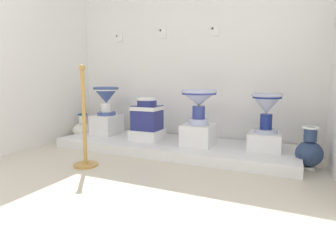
{
  "coord_description": "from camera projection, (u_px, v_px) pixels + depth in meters",
  "views": [
    {
      "loc": [
        3.11,
        -0.55,
        0.88
      ],
      "look_at": [
        1.69,
        2.57,
        0.46
      ],
      "focal_mm": 29.2,
      "sensor_mm": 36.0,
      "label": 1
    }
  ],
  "objects": [
    {
      "name": "plinth_block_slender_white",
      "position": [
        198.0,
        135.0,
        3.27
      ],
      "size": [
        0.35,
        0.38,
        0.25
      ],
      "primitive_type": "cube",
      "color": "white",
      "rests_on": "display_platform"
    },
    {
      "name": "decorative_vase_spare",
      "position": [
        309.0,
        151.0,
        2.74
      ],
      "size": [
        0.26,
        0.26,
        0.44
      ],
      "color": "white",
      "rests_on": "ground_plane"
    },
    {
      "name": "antique_toilet_slender_white",
      "position": [
        199.0,
        100.0,
        3.22
      ],
      "size": [
        0.42,
        0.42,
        0.41
      ],
      "color": "silver",
      "rests_on": "plinth_block_slender_white"
    },
    {
      "name": "plinth_block_rightmost",
      "position": [
        265.0,
        141.0,
        3.06
      ],
      "size": [
        0.35,
        0.37,
        0.19
      ],
      "primitive_type": "cube",
      "color": "white",
      "rests_on": "display_platform"
    },
    {
      "name": "info_placard_second",
      "position": [
        163.0,
        33.0,
        3.89
      ],
      "size": [
        0.11,
        0.01,
        0.15
      ],
      "color": "white"
    },
    {
      "name": "antique_toilet_rightmost",
      "position": [
        267.0,
        106.0,
        3.02
      ],
      "size": [
        0.33,
        0.33,
        0.44
      ],
      "color": "#B1B7D4",
      "rests_on": "plinth_block_rightmost"
    },
    {
      "name": "display_platform",
      "position": [
        172.0,
        146.0,
        3.48
      ],
      "size": [
        2.97,
        0.95,
        0.12
      ],
      "primitive_type": "cube",
      "color": "white",
      "rests_on": "ground_plane"
    },
    {
      "name": "wall_back",
      "position": [
        188.0,
        34.0,
        3.77
      ],
      "size": [
        3.69,
        0.06,
        3.05
      ],
      "primitive_type": "cube",
      "color": "white",
      "rests_on": "ground_plane"
    },
    {
      "name": "info_placard_third",
      "position": [
        215.0,
        31.0,
        3.57
      ],
      "size": [
        0.11,
        0.01,
        0.12
      ],
      "color": "white"
    },
    {
      "name": "plinth_block_broad_patterned",
      "position": [
        147.0,
        135.0,
        3.58
      ],
      "size": [
        0.39,
        0.35,
        0.14
      ],
      "primitive_type": "cube",
      "color": "white",
      "rests_on": "display_platform"
    },
    {
      "name": "info_placard_first",
      "position": [
        119.0,
        38.0,
        4.2
      ],
      "size": [
        0.12,
        0.01,
        0.11
      ],
      "color": "white"
    },
    {
      "name": "antique_toilet_broad_patterned",
      "position": [
        147.0,
        114.0,
        3.54
      ],
      "size": [
        0.34,
        0.3,
        0.42
      ],
      "color": "navy",
      "rests_on": "plinth_block_broad_patterned"
    },
    {
      "name": "stanchion_post_near_left",
      "position": [
        85.0,
        136.0,
        2.82
      ],
      "size": [
        0.25,
        0.25,
        1.05
      ],
      "color": "#C18F44",
      "rests_on": "ground_plane"
    },
    {
      "name": "antique_toilet_leftmost",
      "position": [
        106.0,
        96.0,
        3.94
      ],
      "size": [
        0.36,
        0.36,
        0.41
      ],
      "color": "#3E5294",
      "rests_on": "plinth_block_leftmost"
    },
    {
      "name": "ground_plane",
      "position": [
        83.0,
        203.0,
        2.01
      ],
      "size": [
        5.49,
        5.87,
        0.02
      ],
      "primitive_type": "cube",
      "color": "beige"
    },
    {
      "name": "plinth_block_leftmost",
      "position": [
        107.0,
        124.0,
        3.99
      ],
      "size": [
        0.33,
        0.4,
        0.28
      ],
      "primitive_type": "cube",
      "color": "white",
      "rests_on": "display_platform"
    },
    {
      "name": "decorative_vase_companion",
      "position": [
        83.0,
        129.0,
        4.19
      ],
      "size": [
        0.31,
        0.31,
        0.39
      ],
      "color": "navy",
      "rests_on": "ground_plane"
    }
  ]
}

